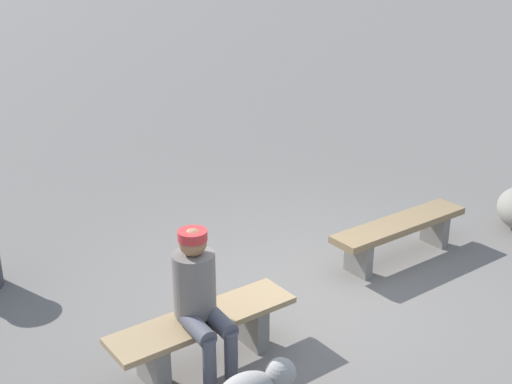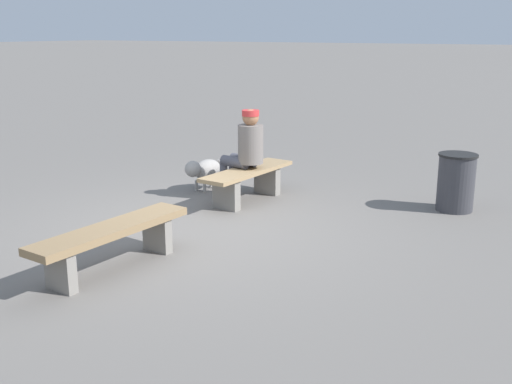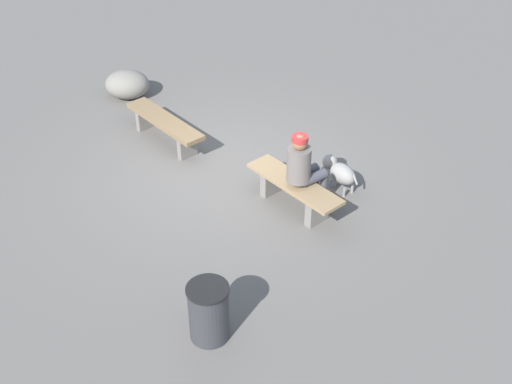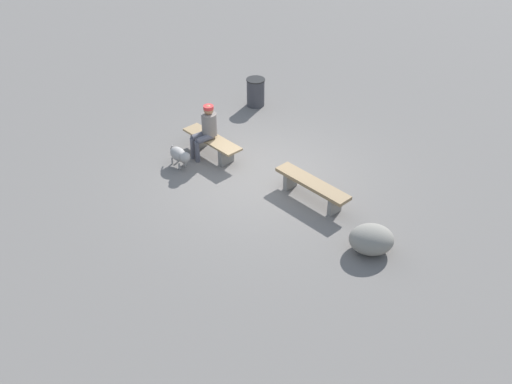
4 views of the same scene
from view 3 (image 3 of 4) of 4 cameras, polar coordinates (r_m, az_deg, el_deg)
ground at (r=10.72m, az=-2.88°, el=1.54°), size 210.00×210.00×0.06m
bench_left at (r=11.45m, az=-7.92°, el=5.81°), size 1.85×0.53×0.46m
bench_right at (r=9.77m, az=3.33°, el=0.21°), size 1.69×0.57×0.46m
seated_person at (r=9.53m, az=4.12°, el=2.31°), size 0.42×0.67×1.28m
dog at (r=10.24m, az=7.28°, el=1.80°), size 0.75×0.38×0.49m
trash_bin at (r=7.78m, az=-4.12°, el=-10.35°), size 0.51×0.51×0.76m
boulder at (r=13.11m, az=-11.12°, el=9.16°), size 1.11×1.10×0.54m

